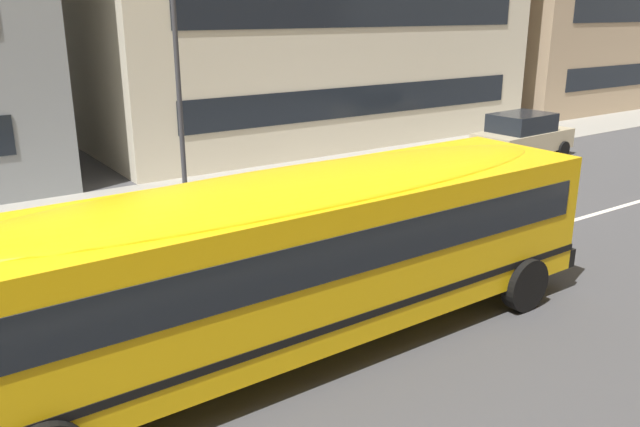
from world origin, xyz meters
The scene contains 6 objects.
ground_plane centered at (0.00, 0.00, 0.00)m, with size 400.00×400.00×0.00m, color #424244.
sidewalk_far centered at (0.00, 8.31, 0.01)m, with size 120.00×3.00×0.01m, color gray.
lane_centreline centered at (0.00, 0.00, 0.00)m, with size 110.00×0.16×0.01m, color silver.
school_bus centered at (2.42, -1.47, 1.68)m, with size 12.65×3.00×2.82m.
parked_car_beige_by_lamppost centered at (16.84, 5.56, 0.84)m, with size 3.98×2.04×1.64m.
street_lamp centered at (4.69, 7.61, 4.31)m, with size 0.44×0.44×6.80m.
Camera 1 is at (-2.27, -9.31, 5.18)m, focal length 36.32 mm.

